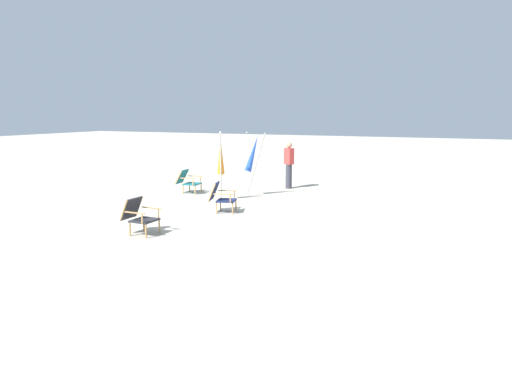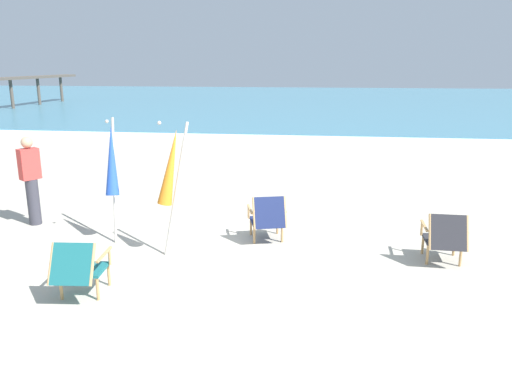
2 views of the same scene
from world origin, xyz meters
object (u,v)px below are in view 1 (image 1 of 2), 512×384
beach_chair_mid_center (221,196)px  person_near_chairs (289,165)px  beach_chair_back_left (187,180)px  umbrella_furled_orange (221,156)px  beach_chair_back_right (139,215)px  umbrella_furled_blue (253,154)px

beach_chair_mid_center → person_near_chairs: size_ratio=0.51×
beach_chair_back_left → person_near_chairs: size_ratio=0.49×
person_near_chairs → umbrella_furled_orange: bearing=-20.2°
beach_chair_back_right → beach_chair_mid_center: bearing=167.4°
umbrella_furled_orange → beach_chair_back_left: bearing=-113.9°
beach_chair_back_left → umbrella_furled_orange: umbrella_furled_orange is taller
person_near_chairs → beach_chair_back_right: bearing=-7.8°
beach_chair_back_left → umbrella_furled_blue: umbrella_furled_blue is taller
umbrella_furled_orange → umbrella_furled_blue: size_ratio=1.02×
umbrella_furled_orange → umbrella_furled_blue: 1.28m
beach_chair_mid_center → umbrella_furled_blue: umbrella_furled_blue is taller
beach_chair_back_right → person_near_chairs: 7.16m
beach_chair_mid_center → umbrella_furled_blue: size_ratio=0.40×
beach_chair_mid_center → beach_chair_back_left: (-2.13, -2.38, -0.01)m
beach_chair_back_right → beach_chair_back_left: size_ratio=1.00×
umbrella_furled_orange → umbrella_furled_blue: bearing=155.2°
beach_chair_back_right → beach_chair_back_left: bearing=-159.8°
beach_chair_mid_center → umbrella_furled_blue: bearing=-175.6°
beach_chair_mid_center → beach_chair_back_left: size_ratio=1.03×
beach_chair_mid_center → umbrella_furled_blue: (-2.56, -0.20, 0.91)m
umbrella_furled_orange → person_near_chairs: umbrella_furled_orange is taller
beach_chair_back_right → umbrella_furled_blue: 5.35m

